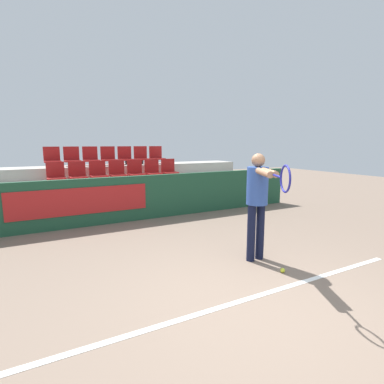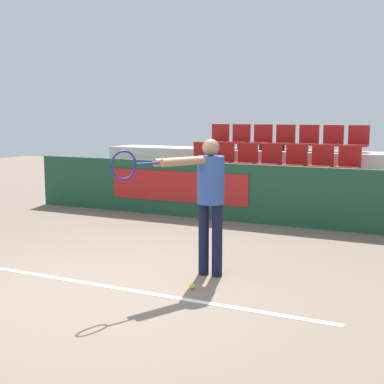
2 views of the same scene
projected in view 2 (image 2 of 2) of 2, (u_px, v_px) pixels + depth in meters
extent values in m
plane|color=#7A6656|center=(102.00, 291.00, 6.05)|extent=(30.00, 30.00, 0.00)
cube|color=white|center=(110.00, 287.00, 6.20)|extent=(5.31, 0.08, 0.01)
cube|color=#1E4C33|center=(241.00, 193.00, 9.93)|extent=(9.22, 0.12, 1.08)
cube|color=red|center=(177.00, 186.00, 10.41)|extent=(2.94, 0.02, 0.59)
cube|color=#ADA89E|center=(251.00, 206.00, 10.52)|extent=(8.82, 1.05, 0.39)
cube|color=#ADA89E|center=(268.00, 190.00, 11.42)|extent=(8.82, 1.05, 0.78)
cube|color=#ADA89E|center=(282.00, 176.00, 12.33)|extent=(8.82, 1.05, 1.17)
cylinder|color=#333333|center=(178.00, 188.00, 11.23)|extent=(0.07, 0.07, 0.13)
cube|color=#A31919|center=(178.00, 184.00, 11.22)|extent=(0.45, 0.40, 0.05)
cube|color=#A31919|center=(182.00, 172.00, 11.35)|extent=(0.45, 0.04, 0.41)
cylinder|color=#333333|center=(202.00, 190.00, 11.00)|extent=(0.07, 0.07, 0.13)
cube|color=#A31919|center=(202.00, 185.00, 10.98)|extent=(0.45, 0.40, 0.05)
cube|color=#A31919|center=(206.00, 173.00, 11.11)|extent=(0.45, 0.04, 0.41)
cylinder|color=#333333|center=(227.00, 191.00, 10.76)|extent=(0.07, 0.07, 0.13)
cube|color=#A31919|center=(227.00, 187.00, 10.75)|extent=(0.45, 0.40, 0.05)
cube|color=#A31919|center=(230.00, 175.00, 10.88)|extent=(0.45, 0.04, 0.41)
cylinder|color=#333333|center=(252.00, 193.00, 10.53)|extent=(0.07, 0.07, 0.13)
cube|color=#A31919|center=(252.00, 188.00, 10.51)|extent=(0.45, 0.40, 0.05)
cube|color=#A31919|center=(256.00, 176.00, 10.64)|extent=(0.45, 0.04, 0.41)
cylinder|color=#333333|center=(279.00, 195.00, 10.29)|extent=(0.07, 0.07, 0.13)
cube|color=#A31919|center=(279.00, 190.00, 10.28)|extent=(0.45, 0.40, 0.05)
cube|color=#A31919|center=(282.00, 177.00, 10.41)|extent=(0.45, 0.04, 0.41)
cylinder|color=#333333|center=(307.00, 197.00, 10.06)|extent=(0.07, 0.07, 0.13)
cube|color=#A31919|center=(308.00, 192.00, 10.04)|extent=(0.45, 0.40, 0.05)
cube|color=#A31919|center=(310.00, 179.00, 10.17)|extent=(0.45, 0.04, 0.41)
cylinder|color=#333333|center=(337.00, 199.00, 9.82)|extent=(0.07, 0.07, 0.13)
cube|color=#A31919|center=(337.00, 194.00, 9.81)|extent=(0.45, 0.40, 0.05)
cube|color=#A31919|center=(339.00, 180.00, 9.93)|extent=(0.45, 0.04, 0.41)
cylinder|color=#333333|center=(199.00, 165.00, 12.11)|extent=(0.07, 0.07, 0.13)
cube|color=#A31919|center=(199.00, 161.00, 12.10)|extent=(0.45, 0.40, 0.05)
cube|color=#A31919|center=(203.00, 151.00, 12.22)|extent=(0.45, 0.04, 0.41)
cylinder|color=#333333|center=(222.00, 166.00, 11.88)|extent=(0.07, 0.07, 0.13)
cube|color=#A31919|center=(222.00, 162.00, 11.86)|extent=(0.45, 0.40, 0.05)
cube|color=#A31919|center=(225.00, 152.00, 11.99)|extent=(0.45, 0.04, 0.41)
cylinder|color=#333333|center=(245.00, 167.00, 11.64)|extent=(0.07, 0.07, 0.13)
cube|color=#A31919|center=(245.00, 163.00, 11.63)|extent=(0.45, 0.40, 0.05)
cube|color=#A31919|center=(248.00, 152.00, 11.75)|extent=(0.45, 0.04, 0.41)
cylinder|color=#333333|center=(269.00, 168.00, 11.41)|extent=(0.07, 0.07, 0.13)
cube|color=#A31919|center=(269.00, 164.00, 11.39)|extent=(0.45, 0.40, 0.05)
cube|color=#A31919|center=(272.00, 153.00, 11.52)|extent=(0.45, 0.04, 0.41)
cylinder|color=#333333|center=(294.00, 170.00, 11.17)|extent=(0.07, 0.07, 0.13)
cube|color=#A31919|center=(294.00, 165.00, 11.16)|extent=(0.45, 0.40, 0.05)
cube|color=#A31919|center=(297.00, 154.00, 11.28)|extent=(0.45, 0.04, 0.41)
cylinder|color=#333333|center=(320.00, 171.00, 10.94)|extent=(0.07, 0.07, 0.13)
cube|color=#A31919|center=(320.00, 166.00, 10.92)|extent=(0.45, 0.40, 0.05)
cube|color=#A31919|center=(323.00, 155.00, 11.05)|extent=(0.45, 0.04, 0.41)
cylinder|color=#333333|center=(348.00, 172.00, 10.70)|extent=(0.07, 0.07, 0.13)
cube|color=#A31919|center=(348.00, 168.00, 10.69)|extent=(0.45, 0.40, 0.05)
cube|color=#A31919|center=(350.00, 156.00, 10.81)|extent=(0.45, 0.04, 0.41)
cylinder|color=#333333|center=(218.00, 146.00, 12.99)|extent=(0.07, 0.07, 0.13)
cube|color=#A31919|center=(218.00, 142.00, 12.98)|extent=(0.45, 0.40, 0.05)
cube|color=#A31919|center=(221.00, 132.00, 13.10)|extent=(0.45, 0.04, 0.41)
cylinder|color=#333333|center=(239.00, 146.00, 12.75)|extent=(0.07, 0.07, 0.13)
cube|color=#A31919|center=(239.00, 143.00, 12.74)|extent=(0.45, 0.40, 0.05)
cube|color=#A31919|center=(242.00, 133.00, 12.87)|extent=(0.45, 0.04, 0.41)
cylinder|color=#333333|center=(261.00, 147.00, 12.52)|extent=(0.07, 0.07, 0.13)
cube|color=#A31919|center=(261.00, 143.00, 12.51)|extent=(0.45, 0.40, 0.05)
cube|color=#A31919|center=(263.00, 133.00, 12.63)|extent=(0.45, 0.04, 0.41)
cylinder|color=#333333|center=(283.00, 148.00, 12.28)|extent=(0.07, 0.07, 0.13)
cube|color=#A31919|center=(283.00, 144.00, 12.27)|extent=(0.45, 0.40, 0.05)
cube|color=#A31919|center=(286.00, 133.00, 12.40)|extent=(0.45, 0.04, 0.41)
cylinder|color=#333333|center=(307.00, 148.00, 12.05)|extent=(0.07, 0.07, 0.13)
cube|color=#A31919|center=(307.00, 144.00, 12.04)|extent=(0.45, 0.40, 0.05)
cube|color=#A31919|center=(309.00, 134.00, 12.16)|extent=(0.45, 0.04, 0.41)
cylinder|color=#333333|center=(331.00, 149.00, 11.81)|extent=(0.07, 0.07, 0.13)
cube|color=#A31919|center=(332.00, 145.00, 11.80)|extent=(0.45, 0.40, 0.05)
cube|color=#A31919|center=(334.00, 134.00, 11.93)|extent=(0.45, 0.04, 0.41)
cylinder|color=#333333|center=(357.00, 150.00, 11.58)|extent=(0.07, 0.07, 0.13)
cube|color=#A31919|center=(357.00, 145.00, 11.57)|extent=(0.45, 0.40, 0.05)
cube|color=#A31919|center=(359.00, 135.00, 11.69)|extent=(0.45, 0.04, 0.41)
cylinder|color=black|center=(204.00, 239.00, 6.64)|extent=(0.13, 0.13, 0.91)
cylinder|color=black|center=(217.00, 240.00, 6.56)|extent=(0.13, 0.13, 0.91)
cylinder|color=#2D4C99|center=(211.00, 180.00, 6.49)|extent=(0.33, 0.33, 0.58)
sphere|color=#9E7051|center=(211.00, 147.00, 6.44)|extent=(0.21, 0.21, 0.21)
cylinder|color=#9E7051|center=(176.00, 161.00, 6.19)|extent=(0.35, 0.58, 0.09)
cylinder|color=#9E7051|center=(183.00, 162.00, 6.15)|extent=(0.35, 0.58, 0.09)
cylinder|color=navy|center=(147.00, 164.00, 5.90)|extent=(0.16, 0.28, 0.03)
torus|color=navy|center=(124.00, 165.00, 5.71)|extent=(0.16, 0.30, 0.32)
sphere|color=#CCDB33|center=(192.00, 286.00, 6.13)|extent=(0.07, 0.07, 0.07)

